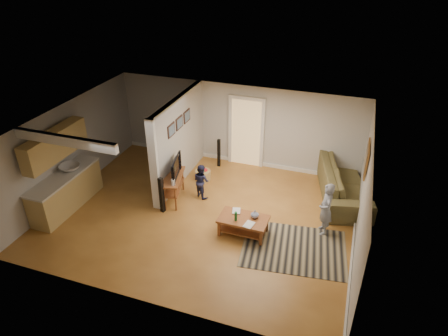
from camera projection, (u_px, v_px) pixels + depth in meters
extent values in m
plane|color=brown|center=(202.00, 214.00, 10.20)|extent=(7.50, 7.50, 0.00)
cube|color=#BBB8B3|center=(237.00, 125.00, 12.05)|extent=(7.50, 0.04, 2.50)
cube|color=#BBB8B3|center=(70.00, 149.00, 10.64)|extent=(0.04, 6.00, 2.50)
cube|color=#BBB8B3|center=(363.00, 201.00, 8.53)|extent=(0.04, 6.00, 2.50)
cube|color=white|center=(199.00, 124.00, 8.97)|extent=(7.50, 6.00, 0.04)
cube|color=#BBB8B3|center=(180.00, 140.00, 11.11)|extent=(0.15, 3.10, 2.50)
cube|color=white|center=(154.00, 166.00, 9.84)|extent=(0.22, 0.10, 2.50)
cube|color=white|center=(237.00, 160.00, 12.62)|extent=(7.50, 0.04, 0.12)
cube|color=white|center=(353.00, 243.00, 9.13)|extent=(0.04, 6.00, 0.12)
cube|color=#D8B272|center=(246.00, 133.00, 12.02)|extent=(0.90, 0.06, 2.10)
cube|color=tan|center=(67.00, 192.00, 10.29)|extent=(0.60, 2.20, 0.90)
cube|color=beige|center=(63.00, 176.00, 10.06)|extent=(0.64, 2.24, 0.05)
cube|color=tan|center=(55.00, 145.00, 9.63)|extent=(0.35, 2.00, 0.70)
imported|color=silver|center=(70.00, 170.00, 10.29)|extent=(0.54, 0.54, 0.19)
cube|color=#331E16|center=(171.00, 130.00, 10.26)|extent=(0.03, 0.40, 0.34)
cube|color=#331E16|center=(179.00, 123.00, 10.67)|extent=(0.03, 0.40, 0.34)
cube|color=#331E16|center=(187.00, 116.00, 11.08)|extent=(0.03, 0.40, 0.34)
cube|color=olive|center=(367.00, 159.00, 9.12)|extent=(0.04, 0.90, 0.68)
cube|color=black|center=(294.00, 248.00, 9.07)|extent=(2.51, 1.96, 0.01)
imported|color=#4D4226|center=(341.00, 194.00, 11.00)|extent=(1.75, 3.04, 0.83)
cube|color=brown|center=(243.00, 219.00, 9.33)|extent=(1.16, 0.69, 0.06)
cube|color=silver|center=(243.00, 219.00, 9.33)|extent=(0.72, 0.41, 0.02)
cube|color=brown|center=(243.00, 228.00, 9.47)|extent=(1.06, 0.59, 0.03)
cube|color=brown|center=(219.00, 228.00, 9.37)|extent=(0.07, 0.07, 0.42)
cube|color=brown|center=(261.00, 238.00, 9.07)|extent=(0.07, 0.07, 0.42)
cube|color=brown|center=(227.00, 216.00, 9.80)|extent=(0.07, 0.07, 0.42)
cube|color=brown|center=(267.00, 224.00, 9.51)|extent=(0.07, 0.07, 0.42)
imported|color=navy|center=(255.00, 217.00, 9.34)|extent=(0.20, 0.20, 0.20)
cylinder|color=#155C25|center=(236.00, 216.00, 9.19)|extent=(0.06, 0.06, 0.23)
imported|color=#998C4C|center=(232.00, 211.00, 9.56)|extent=(0.25, 0.29, 0.02)
imported|color=#66594C|center=(245.00, 224.00, 9.13)|extent=(0.25, 0.31, 0.02)
cube|color=brown|center=(173.00, 177.00, 10.45)|extent=(0.69, 1.22, 0.05)
cube|color=brown|center=(174.00, 187.00, 10.61)|extent=(0.62, 1.11, 0.03)
cylinder|color=brown|center=(164.00, 198.00, 10.21)|extent=(0.05, 0.05, 0.71)
cylinder|color=brown|center=(173.00, 178.00, 11.07)|extent=(0.05, 0.05, 0.71)
cylinder|color=brown|center=(176.00, 199.00, 10.18)|extent=(0.05, 0.05, 0.71)
cylinder|color=brown|center=(183.00, 179.00, 11.04)|extent=(0.05, 0.05, 0.71)
imported|color=black|center=(174.00, 176.00, 10.44)|extent=(0.33, 0.93, 0.53)
cylinder|color=white|center=(173.00, 182.00, 10.02)|extent=(0.10, 0.10, 0.17)
cube|color=black|center=(162.00, 195.00, 10.07)|extent=(0.12, 0.12, 1.00)
cube|color=black|center=(219.00, 153.00, 12.18)|extent=(0.10, 0.10, 0.90)
cylinder|color=#A98049|center=(203.00, 175.00, 11.62)|extent=(0.45, 0.45, 0.30)
sphere|color=red|center=(205.00, 170.00, 11.56)|extent=(0.14, 0.14, 0.14)
sphere|color=#BDC116|center=(201.00, 169.00, 11.57)|extent=(0.14, 0.14, 0.14)
sphere|color=green|center=(202.00, 171.00, 11.47)|extent=(0.14, 0.14, 0.14)
imported|color=gray|center=(322.00, 232.00, 9.59)|extent=(0.45, 0.56, 1.33)
imported|color=#212344|center=(202.00, 196.00, 10.94)|extent=(0.59, 0.56, 0.97)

